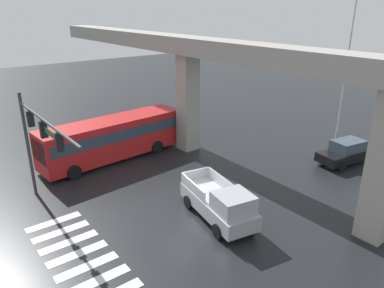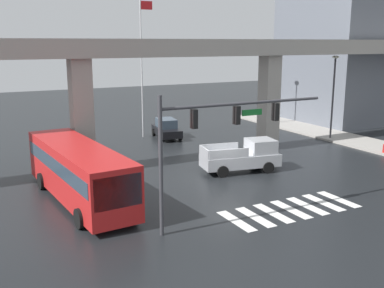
{
  "view_description": "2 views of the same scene",
  "coord_description": "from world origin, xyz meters",
  "px_view_note": "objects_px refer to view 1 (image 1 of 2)",
  "views": [
    {
      "loc": [
        14.08,
        -10.48,
        10.57
      ],
      "look_at": [
        -1.11,
        1.23,
        3.31
      ],
      "focal_mm": 34.11,
      "sensor_mm": 36.0,
      "label": 1
    },
    {
      "loc": [
        -14.58,
        -23.22,
        8.32
      ],
      "look_at": [
        -2.1,
        0.63,
        2.28
      ],
      "focal_mm": 42.46,
      "sensor_mm": 36.0,
      "label": 2
    }
  ],
  "objects_px": {
    "sedan_black": "(346,152)",
    "city_bus": "(113,136)",
    "traffic_signal_mast": "(38,134)",
    "flagpole": "(348,63)",
    "pickup_truck": "(221,204)"
  },
  "relations": [
    {
      "from": "city_bus",
      "to": "traffic_signal_mast",
      "type": "height_order",
      "value": "traffic_signal_mast"
    },
    {
      "from": "flagpole",
      "to": "traffic_signal_mast",
      "type": "bearing_deg",
      "value": -102.7
    },
    {
      "from": "pickup_truck",
      "to": "traffic_signal_mast",
      "type": "xyz_separation_m",
      "value": [
        -6.31,
        -6.83,
        3.56
      ]
    },
    {
      "from": "pickup_truck",
      "to": "flagpole",
      "type": "distance_m",
      "value": 14.72
    },
    {
      "from": "pickup_truck",
      "to": "city_bus",
      "type": "distance_m",
      "value": 11.09
    },
    {
      "from": "sedan_black",
      "to": "city_bus",
      "type": "bearing_deg",
      "value": -130.69
    },
    {
      "from": "sedan_black",
      "to": "traffic_signal_mast",
      "type": "distance_m",
      "value": 20.27
    },
    {
      "from": "sedan_black",
      "to": "flagpole",
      "type": "relative_size",
      "value": 0.38
    },
    {
      "from": "traffic_signal_mast",
      "to": "flagpole",
      "type": "relative_size",
      "value": 0.73
    },
    {
      "from": "city_bus",
      "to": "traffic_signal_mast",
      "type": "bearing_deg",
      "value": -52.8
    },
    {
      "from": "pickup_truck",
      "to": "sedan_black",
      "type": "distance_m",
      "value": 12.12
    },
    {
      "from": "traffic_signal_mast",
      "to": "pickup_truck",
      "type": "bearing_deg",
      "value": 47.26
    },
    {
      "from": "sedan_black",
      "to": "pickup_truck",
      "type": "bearing_deg",
      "value": -89.41
    },
    {
      "from": "traffic_signal_mast",
      "to": "flagpole",
      "type": "bearing_deg",
      "value": 77.3
    },
    {
      "from": "pickup_truck",
      "to": "sedan_black",
      "type": "xyz_separation_m",
      "value": [
        -0.12,
        12.12,
        -0.14
      ]
    }
  ]
}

